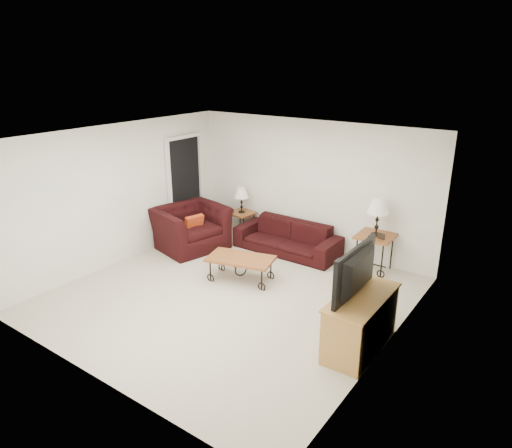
{
  "coord_description": "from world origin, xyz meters",
  "views": [
    {
      "loc": [
        4.13,
        -5.13,
        3.55
      ],
      "look_at": [
        0.0,
        0.7,
        1.0
      ],
      "focal_mm": 32.69,
      "sensor_mm": 36.0,
      "label": 1
    }
  ],
  "objects_px": {
    "lamp_right": "(377,217)",
    "coffee_table": "(241,269)",
    "tv_stand": "(360,322)",
    "lamp_left": "(242,200)",
    "armchair": "(190,228)",
    "backpack": "(367,266)",
    "television": "(363,273)",
    "side_table_right": "(374,253)",
    "sofa": "(287,237)",
    "side_table_left": "(242,224)"
  },
  "relations": [
    {
      "from": "sofa",
      "to": "lamp_right",
      "type": "xyz_separation_m",
      "value": [
        1.68,
        0.18,
        0.7
      ]
    },
    {
      "from": "armchair",
      "to": "tv_stand",
      "type": "distance_m",
      "value": 4.29
    },
    {
      "from": "side_table_right",
      "to": "coffee_table",
      "type": "height_order",
      "value": "side_table_right"
    },
    {
      "from": "lamp_left",
      "to": "backpack",
      "type": "height_order",
      "value": "lamp_left"
    },
    {
      "from": "lamp_right",
      "to": "coffee_table",
      "type": "relative_size",
      "value": 0.61
    },
    {
      "from": "armchair",
      "to": "side_table_left",
      "type": "bearing_deg",
      "value": -7.98
    },
    {
      "from": "lamp_left",
      "to": "television",
      "type": "xyz_separation_m",
      "value": [
        3.64,
        -2.34,
        0.27
      ]
    },
    {
      "from": "coffee_table",
      "to": "backpack",
      "type": "relative_size",
      "value": 2.62
    },
    {
      "from": "television",
      "to": "side_table_left",
      "type": "bearing_deg",
      "value": -122.71
    },
    {
      "from": "sofa",
      "to": "lamp_left",
      "type": "xyz_separation_m",
      "value": [
        -1.23,
        0.18,
        0.49
      ]
    },
    {
      "from": "lamp_right",
      "to": "side_table_right",
      "type": "bearing_deg",
      "value": 0.0
    },
    {
      "from": "side_table_right",
      "to": "side_table_left",
      "type": "bearing_deg",
      "value": 180.0
    },
    {
      "from": "coffee_table",
      "to": "armchair",
      "type": "height_order",
      "value": "armchair"
    },
    {
      "from": "side_table_left",
      "to": "armchair",
      "type": "bearing_deg",
      "value": -112.33
    },
    {
      "from": "sofa",
      "to": "lamp_left",
      "type": "bearing_deg",
      "value": 171.68
    },
    {
      "from": "side_table_right",
      "to": "lamp_right",
      "type": "relative_size",
      "value": 1.0
    },
    {
      "from": "sofa",
      "to": "armchair",
      "type": "xyz_separation_m",
      "value": [
        -1.68,
        -0.91,
        0.12
      ]
    },
    {
      "from": "armchair",
      "to": "backpack",
      "type": "bearing_deg",
      "value": -62.87
    },
    {
      "from": "sofa",
      "to": "armchair",
      "type": "relative_size",
      "value": 1.6
    },
    {
      "from": "sofa",
      "to": "side_table_left",
      "type": "bearing_deg",
      "value": 171.68
    },
    {
      "from": "sofa",
      "to": "coffee_table",
      "type": "distance_m",
      "value": 1.48
    },
    {
      "from": "coffee_table",
      "to": "television",
      "type": "xyz_separation_m",
      "value": [
        2.41,
        -0.68,
        0.86
      ]
    },
    {
      "from": "coffee_table",
      "to": "tv_stand",
      "type": "distance_m",
      "value": 2.53
    },
    {
      "from": "side_table_left",
      "to": "backpack",
      "type": "xyz_separation_m",
      "value": [
        2.92,
        -0.32,
        -0.06
      ]
    },
    {
      "from": "lamp_left",
      "to": "television",
      "type": "distance_m",
      "value": 4.33
    },
    {
      "from": "coffee_table",
      "to": "armchair",
      "type": "xyz_separation_m",
      "value": [
        -1.67,
        0.58,
        0.21
      ]
    },
    {
      "from": "lamp_left",
      "to": "tv_stand",
      "type": "height_order",
      "value": "lamp_left"
    },
    {
      "from": "armchair",
      "to": "lamp_left",
      "type": "bearing_deg",
      "value": -7.98
    },
    {
      "from": "armchair",
      "to": "backpack",
      "type": "relative_size",
      "value": 3.05
    },
    {
      "from": "side_table_left",
      "to": "tv_stand",
      "type": "relative_size",
      "value": 0.43
    },
    {
      "from": "sofa",
      "to": "tv_stand",
      "type": "distance_m",
      "value": 3.25
    },
    {
      "from": "sofa",
      "to": "lamp_right",
      "type": "height_order",
      "value": "lamp_right"
    },
    {
      "from": "side_table_left",
      "to": "armchair",
      "type": "distance_m",
      "value": 1.18
    },
    {
      "from": "side_table_left",
      "to": "television",
      "type": "xyz_separation_m",
      "value": [
        3.64,
        -2.34,
        0.8
      ]
    },
    {
      "from": "coffee_table",
      "to": "sofa",
      "type": "bearing_deg",
      "value": 89.88
    },
    {
      "from": "lamp_right",
      "to": "television",
      "type": "bearing_deg",
      "value": -72.61
    },
    {
      "from": "side_table_right",
      "to": "backpack",
      "type": "bearing_deg",
      "value": -88.05
    },
    {
      "from": "side_table_right",
      "to": "coffee_table",
      "type": "xyz_separation_m",
      "value": [
        -1.68,
        -1.66,
        -0.13
      ]
    },
    {
      "from": "side_table_left",
      "to": "tv_stand",
      "type": "distance_m",
      "value": 4.34
    },
    {
      "from": "tv_stand",
      "to": "lamp_left",
      "type": "bearing_deg",
      "value": 147.43
    },
    {
      "from": "tv_stand",
      "to": "backpack",
      "type": "height_order",
      "value": "tv_stand"
    },
    {
      "from": "coffee_table",
      "to": "television",
      "type": "height_order",
      "value": "television"
    },
    {
      "from": "sofa",
      "to": "tv_stand",
      "type": "height_order",
      "value": "tv_stand"
    },
    {
      "from": "lamp_right",
      "to": "sofa",
      "type": "bearing_deg",
      "value": -173.87
    },
    {
      "from": "tv_stand",
      "to": "coffee_table",
      "type": "bearing_deg",
      "value": 164.45
    },
    {
      "from": "television",
      "to": "sofa",
      "type": "bearing_deg",
      "value": -131.85
    },
    {
      "from": "side_table_right",
      "to": "lamp_left",
      "type": "xyz_separation_m",
      "value": [
        -2.91,
        0.0,
        0.46
      ]
    },
    {
      "from": "backpack",
      "to": "tv_stand",
      "type": "bearing_deg",
      "value": -55.82
    },
    {
      "from": "lamp_right",
      "to": "backpack",
      "type": "height_order",
      "value": "lamp_right"
    },
    {
      "from": "television",
      "to": "coffee_table",
      "type": "bearing_deg",
      "value": -105.67
    }
  ]
}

